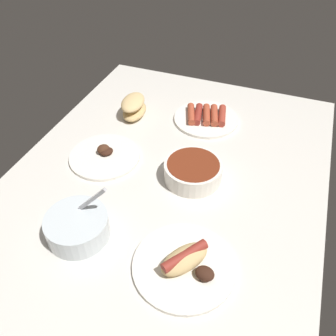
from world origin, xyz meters
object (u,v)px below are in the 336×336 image
Objects in this scene: plate_grilled_meat at (105,156)px; plate_sausages at (206,117)px; bowl_chili at (193,171)px; bread_stack at (134,107)px; plate_hotdog_assembled at (185,263)px; bowl_coleslaw at (77,226)px.

plate_grilled_meat is 0.97× the size of plate_sausages.
bowl_chili is 0.76× the size of plate_grilled_meat.
bread_stack is (24.46, 1.23, 2.89)cm from plate_grilled_meat.
bread_stack is (-6.29, 25.00, 2.43)cm from plate_sausages.
plate_hotdog_assembled is 60.19cm from plate_sausages.
plate_grilled_meat is at bearing 15.89° from bowl_coleslaw.
plate_sausages is (30.76, -23.77, 0.45)cm from plate_grilled_meat.
plate_hotdog_assembled is 1.79× the size of bread_stack.
bread_stack reaches higher than bowl_chili.
bowl_chili is 0.74× the size of plate_sausages.
bowl_coleslaw is at bearing 165.28° from plate_sausages.
bowl_chili is at bearing -88.44° from plate_grilled_meat.
plate_sausages is (29.98, 4.62, -1.88)cm from bowl_chili.
bowl_chili reaches higher than plate_sausages.
bread_stack is (52.66, 37.16, 1.90)cm from plate_hotdog_assembled.
bowl_coleslaw is at bearing 90.94° from plate_hotdog_assembled.
bread_stack is at bearing 51.35° from bowl_chili.
plate_sausages is at bearing 8.77° from bowl_chili.
bread_stack reaches higher than plate_sausages.
plate_hotdog_assembled is (-28.97, -7.53, -1.35)cm from bowl_chili.
plate_sausages is at bearing 11.65° from plate_hotdog_assembled.
plate_hotdog_assembled is 1.06× the size of plate_sausages.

